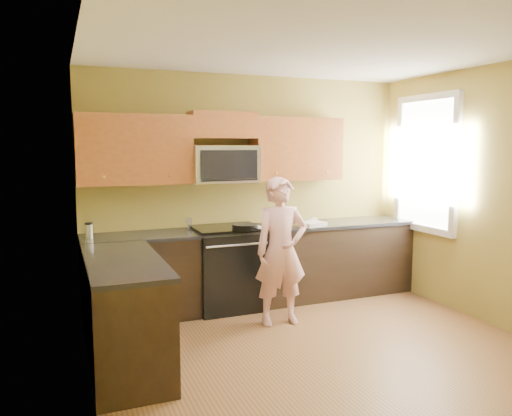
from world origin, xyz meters
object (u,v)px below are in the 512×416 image
woman (281,251)px  butter_tub (277,228)px  stove (228,267)px  microwave (224,182)px  frying_pan (245,230)px  travel_mug (89,239)px

woman → butter_tub: woman is taller
stove → microwave: bearing=90.0°
stove → frying_pan: bearing=-65.2°
microwave → frying_pan: 0.64m
microwave → butter_tub: (0.55, -0.28, -0.53)m
stove → woman: (0.36, -0.68, 0.30)m
frying_pan → woman: bearing=-69.7°
frying_pan → microwave: bearing=97.7°
woman → travel_mug: bearing=165.6°
microwave → woman: microwave is taller
stove → woman: bearing=-62.0°
butter_tub → woman: bearing=-109.8°
woman → frying_pan: woman is taller
microwave → frying_pan: bearing=-72.8°
stove → travel_mug: size_ratio=5.66×
microwave → frying_pan: size_ratio=1.53×
microwave → butter_tub: size_ratio=5.72×
woman → travel_mug: (-1.86, 0.66, 0.15)m
woman → microwave: bearing=119.2°
butter_tub → stove: bearing=164.5°
stove → butter_tub: size_ratio=7.15×
microwave → travel_mug: microwave is taller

